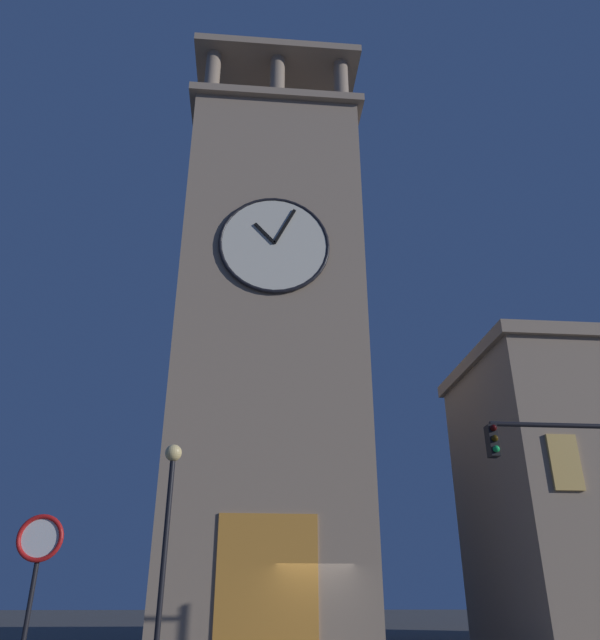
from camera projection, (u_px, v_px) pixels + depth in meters
name	position (u px, v px, depth m)	size (l,w,h in m)	color
clocktower	(269.00, 343.00, 26.18)	(7.92, 8.13, 27.85)	gray
street_lamp	(169.00, 506.00, 15.28)	(0.44, 0.44, 5.18)	black
no_horn_sign	(38.00, 552.00, 10.10)	(0.78, 0.14, 2.78)	black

